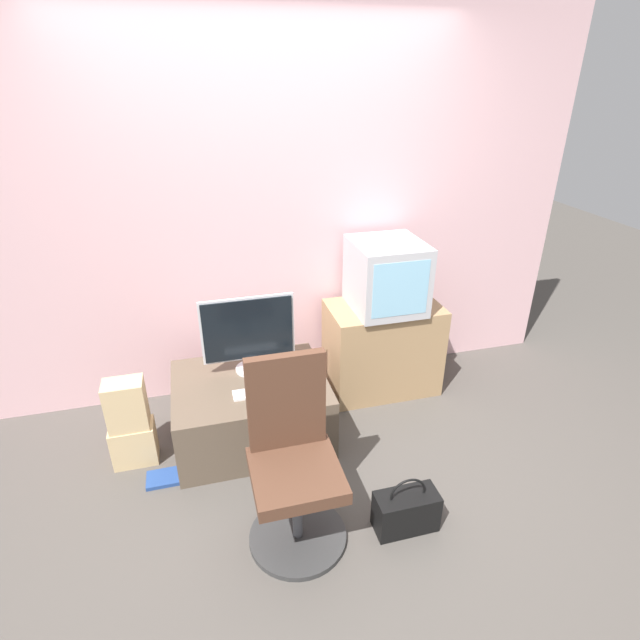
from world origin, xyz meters
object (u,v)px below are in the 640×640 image
at_px(mouse, 304,385).
at_px(book, 166,478).
at_px(office_chair, 294,468).
at_px(crt_tv, 386,276).
at_px(handbag, 406,511).
at_px(main_monitor, 248,334).
at_px(cardboard_box_lower, 134,443).
at_px(keyboard, 263,392).

xyz_separation_m(mouse, book, (-0.87, -0.11, -0.42)).
relative_size(office_chair, book, 4.50).
xyz_separation_m(mouse, office_chair, (-0.21, -0.65, -0.02)).
relative_size(crt_tv, handbag, 1.50).
distance_m(main_monitor, handbag, 1.37).
bearing_deg(handbag, cardboard_box_lower, 147.19).
bearing_deg(handbag, office_chair, 166.61).
height_order(keyboard, office_chair, office_chair).
xyz_separation_m(main_monitor, book, (-0.58, -0.40, -0.67)).
bearing_deg(cardboard_box_lower, mouse, -5.91).
bearing_deg(crt_tv, keyboard, -154.69).
bearing_deg(mouse, main_monitor, 134.86).
height_order(main_monitor, cardboard_box_lower, main_monitor).
height_order(crt_tv, cardboard_box_lower, crt_tv).
bearing_deg(office_chair, crt_tv, 51.03).
height_order(crt_tv, office_chair, crt_tv).
bearing_deg(office_chair, mouse, 72.37).
distance_m(main_monitor, crt_tv, 1.01).
distance_m(mouse, office_chair, 0.69).
bearing_deg(keyboard, crt_tv, 25.31).
distance_m(mouse, crt_tv, 0.95).
bearing_deg(mouse, office_chair, -107.63).
height_order(main_monitor, keyboard, main_monitor).
bearing_deg(office_chair, handbag, -13.39).
bearing_deg(cardboard_box_lower, crt_tv, 11.39).
height_order(mouse, handbag, mouse).
distance_m(office_chair, book, 0.94).
relative_size(keyboard, cardboard_box_lower, 1.38).
height_order(handbag, book, handbag).
bearing_deg(mouse, book, -172.70).
bearing_deg(crt_tv, mouse, -146.58).
height_order(mouse, book, mouse).
relative_size(keyboard, book, 1.63).
xyz_separation_m(office_chair, handbag, (0.56, -0.13, -0.31)).
xyz_separation_m(keyboard, office_chair, (0.04, -0.66, -0.01)).
bearing_deg(handbag, crt_tv, 74.75).
bearing_deg(book, handbag, -29.06).
xyz_separation_m(crt_tv, book, (-1.55, -0.57, -0.89)).
distance_m(cardboard_box_lower, handbag, 1.65).
relative_size(main_monitor, cardboard_box_lower, 2.24).
relative_size(main_monitor, keyboard, 1.62).
xyz_separation_m(main_monitor, handbag, (0.63, -1.07, -0.57)).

